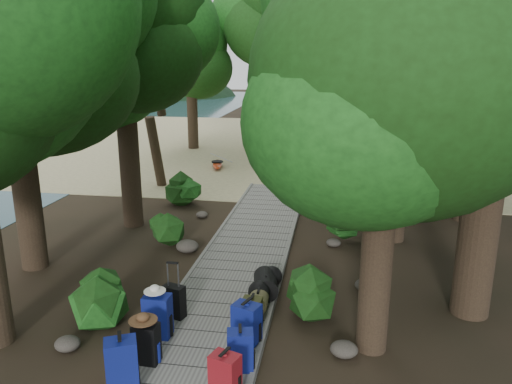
% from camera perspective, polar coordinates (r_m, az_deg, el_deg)
% --- Properties ---
extents(ground, '(120.00, 120.00, 0.00)m').
position_cam_1_polar(ground, '(11.45, -1.71, -8.49)').
color(ground, '#322419').
rests_on(ground, ground).
extents(sand_beach, '(40.00, 22.00, 0.02)m').
position_cam_1_polar(sand_beach, '(26.75, 4.88, 5.35)').
color(sand_beach, tan).
rests_on(sand_beach, ground).
extents(distant_hill, '(32.00, 16.00, 12.00)m').
position_cam_1_polar(distant_hill, '(72.00, -26.83, 10.05)').
color(distant_hill, black).
rests_on(distant_hill, ground).
extents(boardwalk, '(2.00, 12.00, 0.12)m').
position_cam_1_polar(boardwalk, '(12.33, -0.82, -6.39)').
color(boardwalk, gray).
rests_on(boardwalk, ground).
extents(backpack_left_a, '(0.53, 0.46, 0.82)m').
position_cam_1_polar(backpack_left_a, '(7.53, -15.12, -18.19)').
color(backpack_left_a, navy).
rests_on(backpack_left_a, boardwalk).
extents(backpack_left_b, '(0.39, 0.29, 0.69)m').
position_cam_1_polar(backpack_left_b, '(8.01, -12.43, -16.32)').
color(backpack_left_b, black).
rests_on(backpack_left_b, boardwalk).
extents(backpack_left_c, '(0.43, 0.31, 0.80)m').
position_cam_1_polar(backpack_left_c, '(8.60, -11.18, -13.48)').
color(backpack_left_c, navy).
rests_on(backpack_left_c, boardwalk).
extents(backpack_right_a, '(0.45, 0.39, 0.69)m').
position_cam_1_polar(backpack_right_a, '(7.20, -3.56, -19.98)').
color(backpack_right_a, maroon).
rests_on(backpack_right_a, boardwalk).
extents(backpack_right_b, '(0.43, 0.34, 0.69)m').
position_cam_1_polar(backpack_right_b, '(7.69, -1.81, -17.42)').
color(backpack_right_b, navy).
rests_on(backpack_right_b, boardwalk).
extents(backpack_right_c, '(0.50, 0.43, 0.73)m').
position_cam_1_polar(backpack_right_c, '(8.32, -1.08, -14.52)').
color(backpack_right_c, navy).
rests_on(backpack_right_c, boardwalk).
extents(backpack_right_d, '(0.34, 0.26, 0.51)m').
position_cam_1_polar(backpack_right_d, '(8.90, -0.42, -13.21)').
color(backpack_right_d, '#3B3A15').
rests_on(backpack_right_d, boardwalk).
extents(duffel_right_khaki, '(0.38, 0.55, 0.36)m').
position_cam_1_polar(duffel_right_khaki, '(9.35, 0.30, -12.22)').
color(duffel_right_khaki, brown).
rests_on(duffel_right_khaki, boardwalk).
extents(duffel_right_black, '(0.58, 0.79, 0.45)m').
position_cam_1_polar(duffel_right_black, '(9.84, 1.11, -10.45)').
color(duffel_right_black, black).
rests_on(duffel_right_black, boardwalk).
extents(suitcase_on_boardwalk, '(0.43, 0.32, 0.59)m').
position_cam_1_polar(suitcase_on_boardwalk, '(9.16, -9.33, -12.23)').
color(suitcase_on_boardwalk, black).
rests_on(suitcase_on_boardwalk, boardwalk).
extents(lone_suitcase_on_sand, '(0.49, 0.32, 0.71)m').
position_cam_1_polar(lone_suitcase_on_sand, '(18.84, 3.65, 2.28)').
color(lone_suitcase_on_sand, black).
rests_on(lone_suitcase_on_sand, sand_beach).
extents(hat_brown, '(0.43, 0.43, 0.13)m').
position_cam_1_polar(hat_brown, '(7.81, -12.81, -13.71)').
color(hat_brown, '#51351E').
rests_on(hat_brown, backpack_left_b).
extents(hat_white, '(0.36, 0.36, 0.12)m').
position_cam_1_polar(hat_white, '(8.39, -11.51, -10.69)').
color(hat_white, silver).
rests_on(hat_white, backpack_left_c).
extents(kayak, '(1.58, 3.65, 0.36)m').
position_cam_1_polar(kayak, '(21.30, -4.44, 3.30)').
color(kayak, '#AB2D0E').
rests_on(kayak, sand_beach).
extents(sun_lounger, '(1.41, 2.13, 0.66)m').
position_cam_1_polar(sun_lounger, '(20.75, 10.50, 3.19)').
color(sun_lounger, silver).
rests_on(sun_lounger, sand_beach).
extents(tree_right_a, '(4.28, 4.28, 7.13)m').
position_cam_1_polar(tree_right_a, '(7.52, 14.59, 6.76)').
color(tree_right_a, black).
rests_on(tree_right_a, ground).
extents(tree_right_b, '(5.47, 5.47, 9.76)m').
position_cam_1_polar(tree_right_b, '(9.26, 26.37, 15.41)').
color(tree_right_b, black).
rests_on(tree_right_b, ground).
extents(tree_right_c, '(4.65, 4.65, 8.04)m').
position_cam_1_polar(tree_right_c, '(12.71, 16.64, 12.00)').
color(tree_right_c, black).
rests_on(tree_right_c, ground).
extents(tree_right_d, '(6.34, 6.34, 11.61)m').
position_cam_1_polar(tree_right_d, '(15.16, 25.38, 18.43)').
color(tree_right_d, black).
rests_on(tree_right_d, ground).
extents(tree_right_e, '(4.79, 4.79, 8.61)m').
position_cam_1_polar(tree_right_e, '(17.10, 16.71, 13.66)').
color(tree_right_e, black).
rests_on(tree_right_e, ground).
extents(tree_right_f, '(6.21, 6.21, 11.09)m').
position_cam_1_polar(tree_right_f, '(19.83, 24.73, 16.67)').
color(tree_right_f, black).
rests_on(tree_right_f, ground).
extents(tree_left_b, '(4.53, 4.53, 8.15)m').
position_cam_1_polar(tree_left_b, '(11.61, -26.05, 11.12)').
color(tree_left_b, black).
rests_on(tree_left_b, ground).
extents(tree_left_c, '(4.57, 4.57, 7.94)m').
position_cam_1_polar(tree_left_c, '(13.82, -14.84, 12.13)').
color(tree_left_c, black).
rests_on(tree_left_c, ground).
extents(tree_back_a, '(5.83, 5.83, 10.09)m').
position_cam_1_polar(tree_back_a, '(25.39, 2.16, 16.28)').
color(tree_back_a, black).
rests_on(tree_back_a, ground).
extents(tree_back_b, '(6.18, 6.18, 11.04)m').
position_cam_1_polar(tree_back_b, '(25.73, 8.50, 17.18)').
color(tree_back_b, black).
rests_on(tree_back_b, ground).
extents(tree_back_c, '(5.41, 5.41, 9.73)m').
position_cam_1_polar(tree_back_c, '(25.68, 16.59, 15.27)').
color(tree_back_c, black).
rests_on(tree_back_c, ground).
extents(tree_back_d, '(4.54, 4.54, 7.57)m').
position_cam_1_polar(tree_back_d, '(25.58, -7.43, 13.34)').
color(tree_back_d, black).
rests_on(tree_back_d, ground).
extents(palm_right_a, '(4.92, 4.92, 8.39)m').
position_cam_1_polar(palm_right_a, '(16.37, 13.49, 13.44)').
color(palm_right_a, '#184713').
rests_on(palm_right_a, ground).
extents(palm_right_b, '(4.01, 4.01, 7.74)m').
position_cam_1_polar(palm_right_b, '(21.13, 18.54, 12.53)').
color(palm_right_b, '#184713').
rests_on(palm_right_b, ground).
extents(palm_right_c, '(4.69, 4.69, 7.46)m').
position_cam_1_polar(palm_right_c, '(22.91, 11.21, 12.82)').
color(palm_right_c, '#184713').
rests_on(palm_right_c, ground).
extents(palm_left_a, '(4.84, 4.84, 7.70)m').
position_cam_1_polar(palm_left_a, '(18.13, -12.22, 12.55)').
color(palm_left_a, '#184713').
rests_on(palm_left_a, ground).
extents(rock_left_a, '(0.42, 0.38, 0.23)m').
position_cam_1_polar(rock_left_a, '(8.98, -20.74, -15.91)').
color(rock_left_a, '#4C473F').
rests_on(rock_left_a, ground).
extents(rock_left_b, '(0.32, 0.29, 0.18)m').
position_cam_1_polar(rock_left_b, '(10.57, -17.04, -10.79)').
color(rock_left_b, '#4C473F').
rests_on(rock_left_b, ground).
extents(rock_left_c, '(0.55, 0.50, 0.30)m').
position_cam_1_polar(rock_left_c, '(12.29, -7.86, -6.15)').
color(rock_left_c, '#4C473F').
rests_on(rock_left_c, ground).
extents(rock_left_d, '(0.34, 0.31, 0.19)m').
position_cam_1_polar(rock_left_d, '(14.80, -6.19, -2.57)').
color(rock_left_d, '#4C473F').
rests_on(rock_left_d, ground).
extents(rock_right_a, '(0.45, 0.40, 0.24)m').
position_cam_1_polar(rock_right_a, '(8.41, 10.03, -17.28)').
color(rock_right_a, '#4C473F').
rests_on(rock_right_a, ground).
extents(rock_right_b, '(0.48, 0.43, 0.27)m').
position_cam_1_polar(rock_right_b, '(10.50, 12.54, -10.38)').
color(rock_right_b, '#4C473F').
rests_on(rock_right_b, ground).
extents(rock_right_c, '(0.37, 0.33, 0.20)m').
position_cam_1_polar(rock_right_c, '(12.69, 8.86, -5.74)').
color(rock_right_c, '#4C473F').
rests_on(rock_right_c, ground).
extents(rock_right_d, '(0.48, 0.43, 0.26)m').
position_cam_1_polar(rock_right_d, '(15.38, 10.43, -1.90)').
color(rock_right_d, '#4C473F').
rests_on(rock_right_d, ground).
extents(shrub_left_a, '(1.14, 1.14, 1.03)m').
position_cam_1_polar(shrub_left_a, '(9.49, -17.47, -11.10)').
color(shrub_left_a, '#164414').
rests_on(shrub_left_a, ground).
extents(shrub_left_b, '(0.91, 0.91, 0.82)m').
position_cam_1_polar(shrub_left_b, '(12.67, -10.66, -4.35)').
color(shrub_left_b, '#164414').
rests_on(shrub_left_b, ground).
extents(shrub_left_c, '(1.16, 1.16, 1.04)m').
position_cam_1_polar(shrub_left_c, '(15.90, -8.31, 0.23)').
color(shrub_left_c, '#164414').
rests_on(shrub_left_c, ground).
extents(shrub_right_a, '(1.13, 1.13, 1.01)m').
position_cam_1_polar(shrub_right_a, '(9.19, 7.27, -11.40)').
color(shrub_right_a, '#164414').
rests_on(shrub_right_a, ground).
extents(shrub_right_b, '(1.22, 1.22, 1.09)m').
position_cam_1_polar(shrub_right_b, '(12.71, 9.64, -3.59)').
color(shrub_right_b, '#164414').
rests_on(shrub_right_b, ground).
extents(shrub_right_c, '(0.93, 0.93, 0.84)m').
position_cam_1_polar(shrub_right_c, '(15.92, 8.36, -0.14)').
color(shrub_right_c, '#164414').
rests_on(shrub_right_c, ground).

